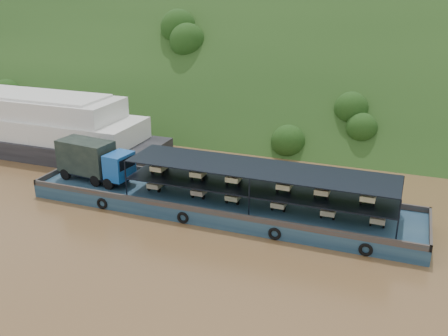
% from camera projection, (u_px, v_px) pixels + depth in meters
% --- Properties ---
extents(ground, '(160.00, 160.00, 0.00)m').
position_uv_depth(ground, '(233.00, 216.00, 43.51)').
color(ground, brown).
rests_on(ground, ground).
extents(hillside, '(140.00, 39.60, 39.60)m').
position_uv_depth(hillside, '(314.00, 118.00, 74.99)').
color(hillside, '#1B3714').
rests_on(hillside, ground).
extents(cargo_barge, '(35.00, 7.18, 5.05)m').
position_uv_depth(cargo_barge, '(203.00, 195.00, 44.70)').
color(cargo_barge, '#132A43').
rests_on(cargo_barge, ground).
extents(passenger_ferry, '(34.48, 8.73, 6.98)m').
position_uv_depth(passenger_ferry, '(28.00, 125.00, 59.86)').
color(passenger_ferry, black).
rests_on(passenger_ferry, ground).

